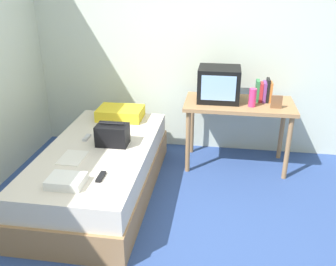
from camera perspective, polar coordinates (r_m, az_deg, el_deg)
The scene contains 14 objects.
ground_plane at distance 3.06m, azimuth 1.56°, elevation -17.80°, with size 8.00×8.00×0.00m, color #2D4784.
wall_back at distance 4.35m, azimuth 5.16°, elevation 13.94°, with size 5.20×0.10×2.60m, color silver.
bed at distance 3.68m, azimuth -10.41°, elevation -5.72°, with size 1.00×2.00×0.50m.
desk at distance 4.06m, azimuth 10.88°, elevation 3.42°, with size 1.16×0.60×0.75m.
tv at distance 4.00m, azimuth 7.89°, elevation 7.52°, with size 0.44×0.39×0.36m.
water_bottle at distance 3.89m, azimuth 12.95°, elevation 5.37°, with size 0.08×0.08×0.19m, color #E53372.
book_row at distance 4.09m, azimuth 14.62°, elevation 6.29°, with size 0.17×0.16×0.25m.
picture_frame at distance 3.91m, azimuth 16.47°, elevation 4.65°, with size 0.11×0.02×0.13m, color brown.
pillow at distance 4.21m, azimuth -7.38°, elevation 3.07°, with size 0.50×0.35×0.12m, color yellow.
handbag at distance 3.56m, azimuth -8.60°, elevation -0.27°, with size 0.30×0.20×0.22m.
magazine at distance 3.41m, azimuth -14.56°, elevation -3.72°, with size 0.21×0.29×0.01m, color white.
remote_dark at distance 3.04m, azimuth -10.35°, elevation -6.66°, with size 0.04×0.16×0.02m, color black.
remote_silver at distance 3.77m, azimuth -12.47°, elevation -0.69°, with size 0.04×0.14×0.02m, color #B7B7BC.
folded_towel at distance 3.00m, azimuth -15.48°, elevation -7.18°, with size 0.28×0.22×0.07m, color white.
Camera 1 is at (0.27, -2.28, 2.03)m, focal length 39.35 mm.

